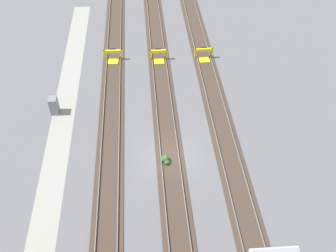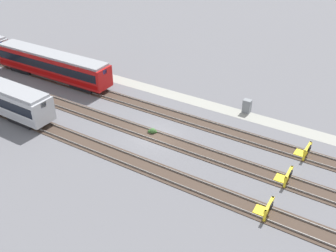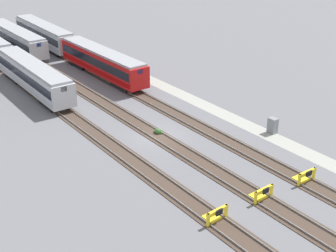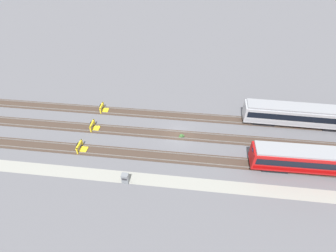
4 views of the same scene
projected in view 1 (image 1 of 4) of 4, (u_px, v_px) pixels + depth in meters
ground_plane at (170, 156)px, 31.53m from camera, size 400.00×400.00×0.00m
service_walkway at (55, 163)px, 31.00m from camera, size 54.00×2.00×0.01m
rail_track_nearest at (110, 159)px, 31.22m from camera, size 90.00×2.23×0.21m
rail_track_near_inner at (170, 156)px, 31.50m from camera, size 90.00×2.24×0.21m
rail_track_middle at (228, 152)px, 31.78m from camera, size 90.00×2.23×0.21m
bumper_stop_nearest_track at (113, 57)px, 41.24m from camera, size 1.37×2.01×1.22m
bumper_stop_near_inner_track at (159, 57)px, 41.25m from camera, size 1.35×2.00×1.22m
bumper_stop_middle_track at (204, 55)px, 41.47m from camera, size 1.36×2.01×1.22m
electrical_cabinet at (54, 105)px, 34.93m from camera, size 0.90×0.73×1.60m
weed_clump at (165, 160)px, 30.94m from camera, size 0.92×0.70×0.64m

